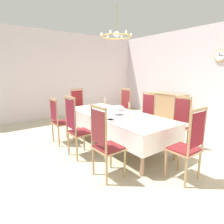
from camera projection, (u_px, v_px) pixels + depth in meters
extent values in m
cube|color=beige|center=(122.00, 144.00, 4.52)|extent=(7.06, 6.56, 0.04)
cube|color=silver|center=(201.00, 76.00, 6.14)|extent=(7.06, 0.08, 3.08)
cube|color=silver|center=(61.00, 75.00, 6.97)|extent=(0.08, 6.56, 3.08)
cylinder|color=tan|center=(73.00, 122.00, 5.04)|extent=(0.07, 0.07, 0.72)
cylinder|color=tan|center=(142.00, 155.00, 3.05)|extent=(0.07, 0.07, 0.72)
cylinder|color=tan|center=(101.00, 117.00, 5.58)|extent=(0.07, 0.07, 0.72)
cylinder|color=tan|center=(176.00, 143.00, 3.59)|extent=(0.07, 0.07, 0.72)
cube|color=tan|center=(116.00, 117.00, 4.25)|extent=(2.63, 1.00, 0.08)
cube|color=tan|center=(116.00, 115.00, 4.24)|extent=(2.75, 1.12, 0.03)
cube|color=white|center=(116.00, 114.00, 4.23)|extent=(2.77, 1.14, 0.00)
cube|color=white|center=(95.00, 127.00, 3.94)|extent=(2.77, 0.00, 0.38)
cube|color=white|center=(134.00, 119.00, 4.60)|extent=(2.77, 0.00, 0.38)
cube|color=white|center=(86.00, 112.00, 5.34)|extent=(0.00, 1.14, 0.38)
cube|color=white|center=(166.00, 139.00, 3.20)|extent=(0.00, 1.14, 0.38)
cylinder|color=tan|center=(67.00, 130.00, 4.78)|extent=(0.04, 0.04, 0.47)
cylinder|color=tan|center=(73.00, 134.00, 4.49)|extent=(0.04, 0.04, 0.47)
cylinder|color=tan|center=(53.00, 133.00, 4.57)|extent=(0.04, 0.04, 0.47)
cylinder|color=tan|center=(59.00, 137.00, 4.27)|extent=(0.04, 0.04, 0.47)
cube|color=tan|center=(62.00, 123.00, 4.47)|extent=(0.44, 0.42, 0.03)
cube|color=maroon|center=(62.00, 122.00, 4.47)|extent=(0.40, 0.38, 0.02)
cylinder|color=tan|center=(51.00, 111.00, 4.45)|extent=(0.03, 0.03, 0.57)
cylinder|color=tan|center=(57.00, 113.00, 4.15)|extent=(0.03, 0.03, 0.57)
cube|color=maroon|center=(54.00, 111.00, 4.29)|extent=(0.34, 0.02, 0.43)
cube|color=tan|center=(53.00, 100.00, 4.24)|extent=(0.40, 0.04, 0.04)
cylinder|color=tan|center=(120.00, 124.00, 5.33)|extent=(0.04, 0.04, 0.47)
cylinder|color=tan|center=(112.00, 121.00, 5.63)|extent=(0.04, 0.04, 0.47)
cylinder|color=tan|center=(129.00, 122.00, 5.54)|extent=(0.04, 0.04, 0.47)
cylinder|color=tan|center=(121.00, 119.00, 5.84)|extent=(0.04, 0.04, 0.47)
cube|color=tan|center=(121.00, 113.00, 5.53)|extent=(0.44, 0.42, 0.03)
cube|color=maroon|center=(121.00, 112.00, 5.53)|extent=(0.40, 0.38, 0.02)
cylinder|color=tan|center=(130.00, 101.00, 5.42)|extent=(0.03, 0.03, 0.69)
cylinder|color=tan|center=(121.00, 100.00, 5.72)|extent=(0.03, 0.03, 0.69)
cube|color=maroon|center=(126.00, 99.00, 5.56)|extent=(0.34, 0.02, 0.52)
cube|color=tan|center=(126.00, 89.00, 5.49)|extent=(0.40, 0.04, 0.04)
cylinder|color=tan|center=(84.00, 140.00, 4.08)|extent=(0.04, 0.04, 0.47)
cylinder|color=tan|center=(93.00, 145.00, 3.79)|extent=(0.04, 0.04, 0.47)
cylinder|color=tan|center=(68.00, 144.00, 3.87)|extent=(0.04, 0.04, 0.47)
cylinder|color=tan|center=(77.00, 150.00, 3.57)|extent=(0.04, 0.04, 0.47)
cube|color=tan|center=(80.00, 133.00, 3.78)|extent=(0.44, 0.42, 0.03)
cube|color=maroon|center=(80.00, 132.00, 3.77)|extent=(0.40, 0.38, 0.02)
cylinder|color=tan|center=(66.00, 114.00, 3.74)|extent=(0.03, 0.03, 0.72)
cylinder|color=tan|center=(75.00, 118.00, 3.43)|extent=(0.03, 0.03, 0.72)
cube|color=maroon|center=(71.00, 114.00, 3.58)|extent=(0.34, 0.02, 0.55)
cube|color=tan|center=(70.00, 97.00, 3.51)|extent=(0.40, 0.04, 0.04)
cylinder|color=tan|center=(143.00, 132.00, 4.63)|extent=(0.04, 0.04, 0.47)
cylinder|color=tan|center=(132.00, 128.00, 4.93)|extent=(0.04, 0.04, 0.47)
cylinder|color=tan|center=(153.00, 129.00, 4.84)|extent=(0.04, 0.04, 0.47)
cylinder|color=tan|center=(142.00, 126.00, 5.14)|extent=(0.04, 0.04, 0.47)
cube|color=tan|center=(143.00, 119.00, 4.83)|extent=(0.44, 0.42, 0.03)
cube|color=maroon|center=(143.00, 118.00, 4.83)|extent=(0.40, 0.38, 0.02)
cylinder|color=tan|center=(154.00, 107.00, 4.72)|extent=(0.03, 0.03, 0.65)
cylinder|color=tan|center=(143.00, 104.00, 5.02)|extent=(0.03, 0.03, 0.65)
cube|color=maroon|center=(149.00, 104.00, 4.87)|extent=(0.34, 0.02, 0.50)
cube|color=tan|center=(149.00, 93.00, 4.80)|extent=(0.40, 0.04, 0.04)
cylinder|color=tan|center=(111.00, 156.00, 3.33)|extent=(0.04, 0.04, 0.47)
cylinder|color=tan|center=(125.00, 164.00, 3.03)|extent=(0.04, 0.04, 0.47)
cylinder|color=tan|center=(93.00, 161.00, 3.11)|extent=(0.04, 0.04, 0.47)
cylinder|color=tan|center=(107.00, 171.00, 2.82)|extent=(0.04, 0.04, 0.47)
cube|color=tan|center=(109.00, 148.00, 3.02)|extent=(0.44, 0.42, 0.03)
cube|color=maroon|center=(109.00, 147.00, 3.01)|extent=(0.40, 0.38, 0.02)
cylinder|color=tan|center=(92.00, 127.00, 2.98)|extent=(0.03, 0.03, 0.68)
cylinder|color=tan|center=(106.00, 133.00, 2.68)|extent=(0.03, 0.03, 0.68)
cube|color=maroon|center=(98.00, 127.00, 2.82)|extent=(0.34, 0.02, 0.52)
cube|color=tan|center=(98.00, 108.00, 2.76)|extent=(0.40, 0.04, 0.04)
cylinder|color=tan|center=(177.00, 144.00, 3.88)|extent=(0.04, 0.04, 0.47)
cylinder|color=tan|center=(163.00, 138.00, 4.17)|extent=(0.04, 0.04, 0.47)
cylinder|color=tan|center=(187.00, 140.00, 4.09)|extent=(0.04, 0.04, 0.47)
cylinder|color=tan|center=(172.00, 135.00, 4.38)|extent=(0.04, 0.04, 0.47)
cube|color=tan|center=(176.00, 128.00, 4.08)|extent=(0.44, 0.42, 0.03)
cube|color=maroon|center=(176.00, 127.00, 4.07)|extent=(0.40, 0.38, 0.02)
cylinder|color=tan|center=(190.00, 113.00, 3.96)|extent=(0.03, 0.03, 0.65)
cylinder|color=tan|center=(174.00, 110.00, 4.27)|extent=(0.03, 0.03, 0.65)
cube|color=maroon|center=(182.00, 110.00, 4.11)|extent=(0.34, 0.02, 0.50)
cube|color=tan|center=(183.00, 97.00, 4.05)|extent=(0.40, 0.04, 0.04)
cylinder|color=tan|center=(89.00, 121.00, 5.65)|extent=(0.04, 0.04, 0.47)
cylinder|color=tan|center=(78.00, 123.00, 5.42)|extent=(0.04, 0.04, 0.47)
cylinder|color=tan|center=(83.00, 118.00, 5.93)|extent=(0.04, 0.04, 0.47)
cylinder|color=tan|center=(72.00, 120.00, 5.71)|extent=(0.04, 0.04, 0.47)
cube|color=tan|center=(80.00, 112.00, 5.62)|extent=(0.42, 0.44, 0.03)
cube|color=maroon|center=(80.00, 112.00, 5.62)|extent=(0.38, 0.40, 0.02)
cylinder|color=tan|center=(83.00, 100.00, 5.81)|extent=(0.03, 0.03, 0.67)
cylinder|color=tan|center=(71.00, 101.00, 5.58)|extent=(0.03, 0.03, 0.67)
cube|color=maroon|center=(77.00, 99.00, 5.69)|extent=(0.02, 0.34, 0.51)
cube|color=tan|center=(77.00, 89.00, 5.63)|extent=(0.04, 0.40, 0.04)
cylinder|color=tan|center=(165.00, 164.00, 3.04)|extent=(0.04, 0.04, 0.47)
cylinder|color=tan|center=(179.00, 157.00, 3.26)|extent=(0.04, 0.04, 0.47)
cylinder|color=tan|center=(186.00, 173.00, 2.76)|extent=(0.04, 0.04, 0.47)
cylinder|color=tan|center=(199.00, 165.00, 2.98)|extent=(0.04, 0.04, 0.47)
cube|color=tan|center=(183.00, 150.00, 2.95)|extent=(0.42, 0.44, 0.03)
cube|color=maroon|center=(184.00, 149.00, 2.95)|extent=(0.38, 0.40, 0.02)
cylinder|color=tan|center=(190.00, 135.00, 2.62)|extent=(0.03, 0.03, 0.67)
cylinder|color=tan|center=(204.00, 130.00, 2.85)|extent=(0.03, 0.03, 0.67)
cube|color=maroon|center=(197.00, 130.00, 2.72)|extent=(0.02, 0.34, 0.51)
cube|color=tan|center=(199.00, 110.00, 2.66)|extent=(0.04, 0.40, 0.04)
cylinder|color=white|center=(118.00, 114.00, 4.17)|extent=(0.16, 0.16, 0.02)
ellipsoid|color=white|center=(118.00, 111.00, 4.15)|extent=(0.29, 0.29, 0.13)
ellipsoid|color=white|center=(118.00, 108.00, 4.13)|extent=(0.26, 0.26, 0.10)
sphere|color=brown|center=(118.00, 105.00, 4.12)|extent=(0.03, 0.03, 0.03)
cylinder|color=gold|center=(105.00, 111.00, 4.56)|extent=(0.07, 0.07, 0.02)
cylinder|color=gold|center=(105.00, 106.00, 4.54)|extent=(0.02, 0.02, 0.21)
cone|color=gold|center=(105.00, 102.00, 4.52)|extent=(0.04, 0.04, 0.02)
cylinder|color=silver|center=(105.00, 99.00, 4.50)|extent=(0.02, 0.02, 0.10)
cylinder|color=gold|center=(129.00, 117.00, 3.90)|extent=(0.07, 0.07, 0.02)
cylinder|color=gold|center=(129.00, 112.00, 3.87)|extent=(0.02, 0.02, 0.20)
cone|color=gold|center=(129.00, 107.00, 3.85)|extent=(0.04, 0.04, 0.02)
cylinder|color=silver|center=(129.00, 105.00, 3.84)|extent=(0.02, 0.02, 0.10)
cylinder|color=white|center=(111.00, 120.00, 3.65)|extent=(0.15, 0.15, 0.03)
cylinder|color=white|center=(111.00, 120.00, 3.65)|extent=(0.13, 0.13, 0.02)
torus|color=brown|center=(111.00, 119.00, 3.65)|extent=(0.15, 0.15, 0.01)
cylinder|color=white|center=(120.00, 108.00, 4.79)|extent=(0.14, 0.14, 0.03)
cylinder|color=white|center=(120.00, 108.00, 4.79)|extent=(0.12, 0.12, 0.02)
torus|color=brown|center=(120.00, 108.00, 4.78)|extent=(0.14, 0.14, 0.01)
cylinder|color=white|center=(119.00, 123.00, 3.46)|extent=(0.17, 0.17, 0.04)
cylinder|color=white|center=(119.00, 122.00, 3.46)|extent=(0.14, 0.14, 0.03)
torus|color=brown|center=(119.00, 122.00, 3.46)|extent=(0.16, 0.16, 0.01)
cube|color=gold|center=(112.00, 122.00, 3.55)|extent=(0.03, 0.14, 0.00)
ellipsoid|color=gold|center=(116.00, 121.00, 3.59)|extent=(0.03, 0.05, 0.01)
cube|color=gold|center=(117.00, 108.00, 4.85)|extent=(0.02, 0.14, 0.00)
ellipsoid|color=gold|center=(119.00, 108.00, 4.90)|extent=(0.03, 0.05, 0.01)
cube|color=tan|center=(167.00, 106.00, 6.97)|extent=(1.40, 0.44, 0.88)
cube|color=tan|center=(168.00, 94.00, 6.87)|extent=(1.44, 0.48, 0.02)
cube|color=tan|center=(179.00, 106.00, 6.83)|extent=(0.59, 0.01, 0.70)
cube|color=tan|center=(163.00, 104.00, 7.37)|extent=(0.59, 0.01, 0.70)
cylinder|color=#D1B251|center=(220.00, 56.00, 5.53)|extent=(0.34, 0.05, 0.34)
cylinder|color=white|center=(220.00, 55.00, 5.52)|extent=(0.30, 0.01, 0.30)
cube|color=black|center=(220.00, 54.00, 5.50)|extent=(0.01, 0.00, 0.09)
cube|color=black|center=(221.00, 55.00, 5.48)|extent=(0.12, 0.00, 0.01)
cylinder|color=gold|center=(116.00, 19.00, 3.81)|extent=(0.02, 0.02, 0.60)
sphere|color=white|center=(116.00, 35.00, 3.87)|extent=(0.12, 0.12, 0.12)
torus|color=gold|center=(116.00, 37.00, 3.88)|extent=(0.64, 0.64, 0.02)
cylinder|color=silver|center=(126.00, 32.00, 3.63)|extent=(0.04, 0.04, 0.06)
cylinder|color=silver|center=(131.00, 35.00, 3.91)|extent=(0.04, 0.04, 0.06)
cylinder|color=silver|center=(121.00, 37.00, 4.15)|extent=(0.04, 0.04, 0.06)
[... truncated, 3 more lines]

